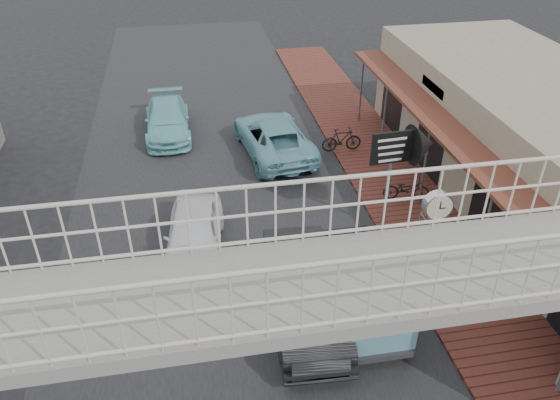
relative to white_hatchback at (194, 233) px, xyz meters
name	(u,v)px	position (x,y,z in m)	size (l,w,h in m)	color
ground	(239,338)	(0.88, -3.77, -0.71)	(120.00, 120.00, 0.00)	black
road_strip	(239,338)	(0.88, -3.77, -0.71)	(10.00, 60.00, 0.01)	black
sidewalk	(431,239)	(7.38, -0.77, -0.66)	(3.00, 40.00, 0.10)	brown
shophouse_row	(557,158)	(11.85, 0.23, 1.30)	(7.20, 18.00, 4.00)	gray
footbridge	(260,383)	(0.88, -7.77, 2.46)	(16.40, 2.40, 6.34)	gray
white_hatchback	(194,233)	(0.00, 0.00, 0.00)	(1.68, 4.18, 1.43)	white
dark_sedan	(305,292)	(2.69, -3.27, 0.10)	(1.72, 4.94, 1.63)	black
angkot_curb	(274,137)	(3.48, 6.00, 0.01)	(2.41, 5.23, 1.45)	#6EB3BF
angkot_far	(167,120)	(-0.72, 8.57, -0.05)	(1.85, 4.55, 1.32)	#79CAD1
angkot_van	(363,284)	(4.14, -3.61, 0.43)	(1.72, 3.68, 1.80)	black
motorcycle_near	(406,189)	(7.40, 1.54, -0.19)	(0.56, 1.60, 0.84)	black
motorcycle_far	(342,140)	(6.18, 5.49, -0.12)	(0.46, 1.64, 0.98)	black
street_clock	(437,210)	(6.18, -2.90, 1.99)	(0.77, 0.62, 3.14)	#59595B
arrow_sign	(419,146)	(6.94, 0.18, 2.22)	(2.05, 1.31, 3.51)	#59595B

